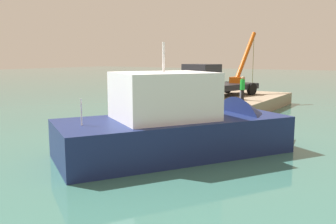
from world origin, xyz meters
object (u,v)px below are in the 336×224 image
(crane_truck, at_px, (215,81))
(dock_worker, at_px, (242,88))
(moored_yacht, at_px, (203,136))
(salvaged_car, at_px, (159,111))

(crane_truck, relative_size, dock_worker, 5.15)
(crane_truck, height_order, moored_yacht, crane_truck)
(crane_truck, xyz_separation_m, dock_worker, (1.12, 2.76, -0.38))
(salvaged_car, xyz_separation_m, moored_yacht, (4.81, 5.61, -0.05))
(salvaged_car, relative_size, moored_yacht, 0.38)
(moored_yacht, bearing_deg, salvaged_car, -130.61)
(salvaged_car, height_order, moored_yacht, moored_yacht)
(crane_truck, relative_size, salvaged_car, 2.01)
(dock_worker, height_order, moored_yacht, moored_yacht)
(crane_truck, height_order, dock_worker, crane_truck)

